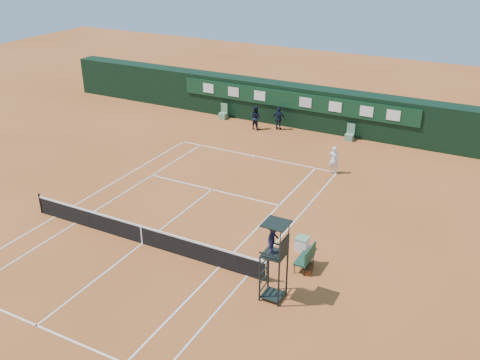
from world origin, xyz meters
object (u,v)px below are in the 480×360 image
(tennis_net, at_px, (142,234))
(cooler, at_px, (302,244))
(umpire_chair, at_px, (274,245))
(player, at_px, (334,160))
(player_bench, at_px, (307,257))

(tennis_net, relative_size, cooler, 20.00)
(umpire_chair, bearing_deg, player, 97.95)
(umpire_chair, height_order, cooler, umpire_chair)
(player_bench, bearing_deg, umpire_chair, -100.17)
(umpire_chair, height_order, player_bench, umpire_chair)
(cooler, bearing_deg, umpire_chair, -86.01)
(tennis_net, relative_size, umpire_chair, 3.77)
(tennis_net, relative_size, player_bench, 10.75)
(tennis_net, relative_size, player, 7.56)
(umpire_chair, xyz_separation_m, cooler, (-0.27, 3.80, -2.13))
(cooler, height_order, player, player)
(umpire_chair, relative_size, cooler, 5.30)
(umpire_chair, xyz_separation_m, player_bench, (0.45, 2.51, -1.86))
(player_bench, bearing_deg, tennis_net, -167.50)
(player_bench, xyz_separation_m, player, (-2.20, 10.04, 0.26))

